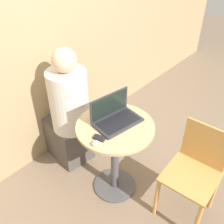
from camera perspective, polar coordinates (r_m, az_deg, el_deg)
ground_plane at (r=2.65m, az=0.58°, el=-15.73°), size 12.00×12.00×0.00m
back_wall at (r=2.45m, az=-16.25°, el=16.16°), size 7.00×0.05×2.60m
round_table at (r=2.25m, az=0.66°, el=-7.42°), size 0.64×0.64×0.76m
laptop at (r=2.12m, az=0.65°, el=-0.96°), size 0.41×0.28×0.22m
cell_phone at (r=1.98m, az=-2.78°, el=-5.67°), size 0.07×0.10×0.02m
computer_mouse at (r=1.92m, az=-3.67°, el=-6.78°), size 0.06×0.04×0.04m
chair_empty at (r=2.27m, az=17.40°, el=-12.31°), size 0.42×0.42×0.84m
person_seated at (r=2.60m, az=-9.59°, el=-1.08°), size 0.40×0.58×1.26m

